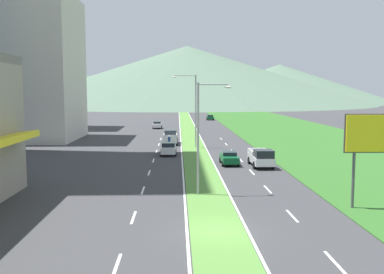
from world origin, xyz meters
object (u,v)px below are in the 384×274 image
street_lamp_near (202,131)px  billboard_roadside (377,138)px  pickup_truck_0 (261,158)px  motorcycle_rider (169,143)px  car_0 (157,125)px  car_2 (210,117)px  car_4 (229,158)px  street_lamp_mid (193,106)px  car_3 (168,148)px  pickup_truck_1 (170,137)px

street_lamp_near → billboard_roadside: bearing=-20.6°
pickup_truck_0 → motorcycle_rider: pickup_truck_0 is taller
street_lamp_near → pickup_truck_0: (7.02, 12.31, -4.02)m
car_0 → car_2: car_0 is taller
car_2 → car_4: size_ratio=1.01×
car_0 → street_lamp_mid: bearing=-168.6°
street_lamp_mid → motorcycle_rider: 6.21m
street_lamp_mid → motorcycle_rider: street_lamp_mid is taller
street_lamp_mid → car_2: 61.02m
street_lamp_mid → car_4: bearing=-76.5°
car_4 → car_3: bearing=-137.8°
pickup_truck_0 → car_0: bearing=-164.8°
street_lamp_near → motorcycle_rider: street_lamp_near is taller
car_0 → billboard_roadside: bearing=-164.7°
billboard_roadside → pickup_truck_1: 40.32m
car_2 → pickup_truck_0: bearing=-0.2°
car_0 → car_2: bearing=-26.1°
street_lamp_near → pickup_truck_0: size_ratio=1.61×
pickup_truck_0 → pickup_truck_1: same height
billboard_roadside → car_4: bearing=113.0°
car_2 → car_0: bearing=-26.1°
billboard_roadside → motorcycle_rider: size_ratio=3.25×
car_2 → car_4: 74.81m
car_4 → pickup_truck_1: bearing=-160.4°
car_3 → pickup_truck_0: size_ratio=0.82×
billboard_roadside → car_0: bearing=105.3°
car_3 → pickup_truck_0: (10.05, -9.22, 0.18)m
car_2 → car_4: (-3.49, -74.73, 0.00)m
car_2 → pickup_truck_1: (-10.24, -55.72, 0.25)m
car_3 → car_0: bearing=4.7°
car_3 → street_lamp_near: bearing=-172.0°
car_3 → pickup_truck_1: 11.49m
billboard_roadside → pickup_truck_1: bearing=111.3°
car_0 → car_4: bearing=-167.9°
street_lamp_near → billboard_roadside: (11.61, -4.37, -0.16)m
car_3 → car_4: size_ratio=1.05×
street_lamp_mid → car_3: 9.17m
street_lamp_near → car_0: street_lamp_near is taller
street_lamp_mid → street_lamp_near: bearing=-90.7°
car_2 → pickup_truck_0: pickup_truck_0 is taller
car_4 → street_lamp_near: bearing=-15.2°
car_2 → car_4: car_2 is taller
street_lamp_mid → pickup_truck_1: (-3.31, 4.68, -4.95)m
street_lamp_mid → motorcycle_rider: (-3.41, -0.07, -5.19)m
car_3 → pickup_truck_1: size_ratio=0.82×
street_lamp_near → car_4: bearing=74.8°
billboard_roadside → car_4: 20.39m
car_0 → pickup_truck_1: pickup_truck_1 is taller
car_0 → car_3: bearing=-175.3°
car_4 → pickup_truck_0: (3.23, -1.70, 0.24)m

